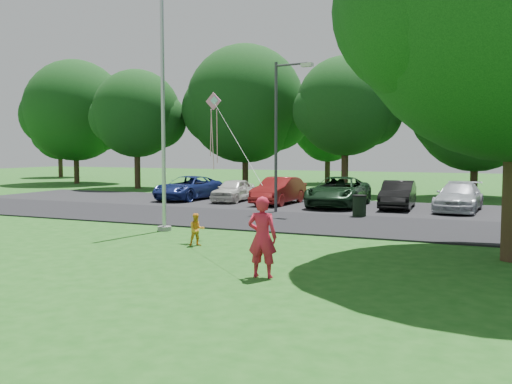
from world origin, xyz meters
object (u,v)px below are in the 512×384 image
at_px(woman, 262,237).
at_px(child_yellow, 197,230).
at_px(flagpole, 163,115).
at_px(kite, 214,116).
at_px(street_lamp, 281,123).
at_px(trash_can, 359,206).

relative_size(woman, child_yellow, 1.88).
bearing_deg(flagpole, child_yellow, -41.24).
height_order(flagpole, woman, flagpole).
bearing_deg(kite, child_yellow, -81.71).
distance_m(street_lamp, trash_can, 5.16).
bearing_deg(child_yellow, street_lamp, 52.09).
xyz_separation_m(flagpole, child_yellow, (2.66, -2.33, -3.67)).
distance_m(woman, kite, 6.53).
bearing_deg(child_yellow, woman, -84.49).
distance_m(woman, child_yellow, 4.71).
bearing_deg(woman, street_lamp, -77.11).
distance_m(trash_can, child_yellow, 9.43).
height_order(woman, kite, kite).
height_order(flagpole, street_lamp, flagpole).
height_order(flagpole, trash_can, flagpole).
bearing_deg(woman, kite, -57.73).
distance_m(flagpole, trash_can, 9.40).
xyz_separation_m(flagpole, kite, (2.56, -0.95, -0.15)).
bearing_deg(flagpole, kite, -20.40).
bearing_deg(kite, flagpole, 163.97).
height_order(street_lamp, child_yellow, street_lamp).
height_order(flagpole, kite, flagpole).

